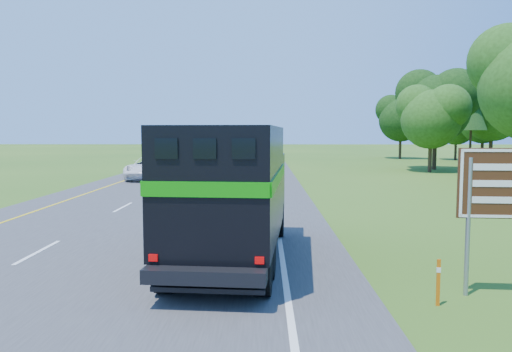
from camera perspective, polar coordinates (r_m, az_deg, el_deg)
The scene contains 7 objects.
road at distance 54.00m, azimuth -4.32°, elevation 1.16°, with size 15.00×260.00×0.04m, color #38383A.
lane_markings at distance 54.00m, azimuth -4.32°, elevation 1.19°, with size 11.15×260.00×0.01m.
horse_truck at distance 13.83m, azimuth -2.76°, elevation -1.60°, with size 3.27×8.62×3.74m.
white_suv at distance 39.15m, azimuth -11.90°, elevation 0.93°, with size 2.91×6.32×1.76m, color white.
far_car at distance 118.72m, azimuth -2.89°, elevation 3.64°, with size 1.82×4.52×1.54m, color silver.
exit_sign at distance 12.18m, azimuth 27.07°, elevation -1.44°, with size 2.16×0.24×3.66m.
delineator at distance 11.31m, azimuth 20.11°, elevation -11.19°, with size 0.08×0.05×1.00m.
Camera 1 is at (4.99, -3.64, 3.63)m, focal length 35.00 mm.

